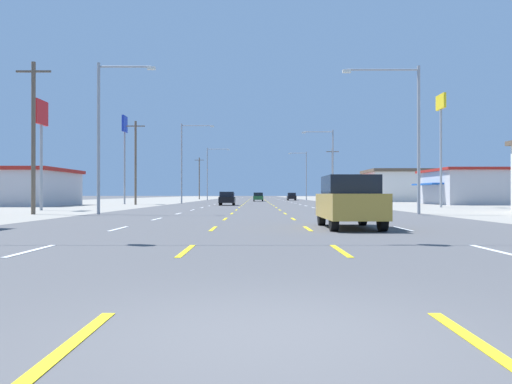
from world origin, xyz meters
TOP-DOWN VIEW (x-y plane):
  - ground_plane at (0.00, 66.00)m, footprint 572.00×572.00m
  - lot_apron_left at (-24.75, 66.00)m, footprint 28.00×440.00m
  - lot_apron_right at (24.75, 66.00)m, footprint 28.00×440.00m
  - lane_markings at (0.00, 104.50)m, footprint 10.64×227.60m
  - signal_span_wire at (0.24, 10.14)m, footprint 25.83×0.53m
  - suv_inner_right_nearest at (3.36, 14.87)m, footprint 1.98×4.90m
  - hatchback_inner_left_near at (-3.45, 54.46)m, footprint 1.72×3.90m
  - hatchback_center_turn_mid at (0.22, 85.67)m, footprint 1.72×3.90m
  - hatchback_far_right_midfar at (7.00, 100.36)m, footprint 1.72×3.90m
  - sedan_far_left_far at (-7.22, 111.93)m, footprint 1.80×4.50m
  - hatchback_center_turn_farther at (0.11, 125.33)m, footprint 1.72×3.90m
  - storefront_left_row_1 at (-26.34, 52.60)m, footprint 10.88×12.31m
  - storefront_right_row_1 at (27.76, 60.32)m, footprint 13.55×12.28m
  - storefront_right_row_2 at (24.64, 84.46)m, footprint 12.99×11.44m
  - pole_sign_left_row_1 at (-17.02, 36.16)m, footprint 0.24×2.17m
  - pole_sign_left_row_2 at (-16.70, 60.89)m, footprint 0.24×2.02m
  - pole_sign_right_row_1 at (17.56, 45.21)m, footprint 0.24×2.24m
  - streetlight_left_row_0 at (-9.80, 28.27)m, footprint 3.70×0.26m
  - streetlight_right_row_0 at (9.59, 28.27)m, footprint 4.93×0.26m
  - streetlight_left_row_1 at (-9.72, 65.22)m, footprint 4.48×0.26m
  - streetlight_right_row_1 at (9.72, 65.22)m, footprint 4.26×0.26m
  - streetlight_left_row_2 at (-9.69, 102.18)m, footprint 4.63×0.26m
  - streetlight_right_row_2 at (9.80, 102.18)m, footprint 3.75×0.26m
  - utility_pole_left_row_0 at (-14.20, 28.09)m, footprint 2.20×0.26m
  - utility_pole_left_row_1 at (-14.52, 57.38)m, footprint 2.20×0.26m
  - utility_pole_right_row_2 at (13.12, 85.86)m, footprint 2.20×0.26m
  - utility_pole_left_row_3 at (-13.91, 121.69)m, footprint 2.20×0.26m

SIDE VIEW (x-z plane):
  - ground_plane at x=0.00m, z-range 0.00..0.00m
  - lot_apron_left at x=-24.75m, z-range 0.00..0.01m
  - lot_apron_right at x=24.75m, z-range 0.00..0.01m
  - lane_markings at x=0.00m, z-range 0.00..0.01m
  - sedan_far_left_far at x=-7.22m, z-range 0.03..1.49m
  - hatchback_inner_left_near at x=-3.45m, z-range 0.01..1.55m
  - hatchback_center_turn_mid at x=0.22m, z-range 0.01..1.55m
  - hatchback_far_right_midfar at x=7.00m, z-range 0.01..1.55m
  - hatchback_center_turn_farther at x=0.11m, z-range 0.01..1.55m
  - suv_inner_right_nearest at x=3.36m, z-range 0.04..2.02m
  - storefront_left_row_1 at x=-26.34m, z-range 0.02..4.09m
  - storefront_right_row_1 at x=27.76m, z-range 0.02..4.40m
  - storefront_right_row_2 at x=24.64m, z-range 0.03..5.45m
  - utility_pole_right_row_2 at x=13.12m, z-range 0.19..9.44m
  - utility_pole_left_row_0 at x=-14.20m, z-range 0.20..9.82m
  - utility_pole_left_row_1 at x=-14.52m, z-range 0.20..10.18m
  - utility_pole_left_row_3 at x=-13.91m, z-range 0.20..10.30m
  - streetlight_left_row_0 at x=-9.80m, z-range 0.72..10.33m
  - streetlight_right_row_0 at x=9.59m, z-range 0.86..10.28m
  - streetlight_right_row_2 at x=9.80m, z-range 0.73..10.65m
  - streetlight_right_row_1 at x=9.72m, z-range 0.79..10.68m
  - signal_span_wire at x=0.24m, z-range 0.82..10.74m
  - streetlight_left_row_1 at x=-9.72m, z-range 0.83..11.55m
  - streetlight_left_row_2 at x=-9.69m, z-range 0.85..11.60m
  - pole_sign_left_row_1 at x=-17.02m, z-range 2.30..10.96m
  - pole_sign_right_row_1 at x=17.56m, z-range 2.68..13.52m
  - pole_sign_left_row_2 at x=-16.70m, z-range 2.83..13.95m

